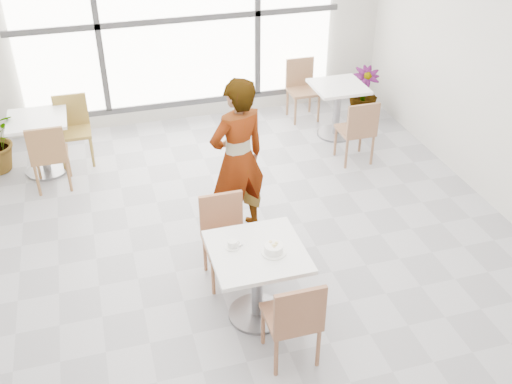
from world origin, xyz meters
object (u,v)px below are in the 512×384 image
object	(u,v)px
chair_near	(295,317)
plant_right	(364,92)
oatmeal_bowl	(274,249)
main_table	(257,271)
bg_table_left	(41,137)
bg_chair_left_far	(73,125)
coffee_cup	(233,244)
chair_far	(224,232)
bg_chair_right_near	(358,128)
person	(238,159)
bg_chair_right_far	(302,85)
bg_table_right	(337,103)
bg_chair_left_near	(49,153)

from	to	relation	value
chair_near	plant_right	distance (m)	4.97
oatmeal_bowl	main_table	bearing A→B (deg)	148.48
oatmeal_bowl	bg_table_left	distance (m)	3.86
bg_chair_left_far	main_table	bearing A→B (deg)	-67.17
coffee_cup	chair_far	bearing A→B (deg)	84.65
chair_far	bg_chair_right_near	world-z (taller)	same
chair_far	coffee_cup	size ratio (longest dim) A/B	5.47
person	plant_right	bearing A→B (deg)	-156.06
oatmeal_bowl	coffee_cup	world-z (taller)	oatmeal_bowl
oatmeal_bowl	person	world-z (taller)	person
bg_chair_left_far	coffee_cup	bearing A→B (deg)	-69.35
chair_near	person	size ratio (longest dim) A/B	0.49
bg_table_left	oatmeal_bowl	bearing A→B (deg)	-59.14
main_table	chair_near	bearing A→B (deg)	-77.47
chair_far	chair_near	bearing A→B (deg)	-77.89
bg_chair_right_far	bg_chair_right_near	bearing A→B (deg)	-82.39
bg_chair_right_far	bg_table_left	bearing A→B (deg)	-169.96
bg_table_right	plant_right	size ratio (longest dim) A/B	1.01
chair_near	bg_chair_right_near	distance (m)	3.49
coffee_cup	person	distance (m)	1.30
chair_near	plant_right	xyz separation A→B (m)	(2.58, 4.25, -0.13)
oatmeal_bowl	bg_chair_left_far	size ratio (longest dim) A/B	0.24
bg_table_right	bg_chair_left_near	bearing A→B (deg)	-174.01
bg_table_left	bg_chair_right_far	size ratio (longest dim) A/B	0.86
person	bg_table_left	distance (m)	2.81
main_table	bg_table_left	size ratio (longest dim) A/B	1.07
coffee_cup	bg_table_left	size ratio (longest dim) A/B	0.21
person	bg_table_right	distance (m)	2.66
main_table	bg_table_left	xyz separation A→B (m)	(-1.85, 3.23, -0.04)
bg_chair_left_near	bg_chair_left_far	distance (m)	0.76
plant_right	oatmeal_bowl	bearing A→B (deg)	-124.88
person	bg_chair_left_far	xyz separation A→B (m)	(-1.64, 2.11, -0.38)
chair_far	bg_table_right	size ratio (longest dim) A/B	1.16
chair_near	coffee_cup	distance (m)	0.82
person	bg_chair_left_far	bearing A→B (deg)	-70.72
person	bg_chair_left_far	size ratio (longest dim) A/B	2.03
plant_right	bg_chair_left_far	bearing A→B (deg)	-177.30
bg_chair_right_near	plant_right	world-z (taller)	bg_chair_right_near
person	bg_chair_right_far	bearing A→B (deg)	-141.14
oatmeal_bowl	bg_table_right	size ratio (longest dim) A/B	0.28
bg_chair_left_near	plant_right	distance (m)	4.55
chair_far	bg_chair_right_near	xyz separation A→B (m)	(2.16, 1.68, 0.00)
chair_near	oatmeal_bowl	xyz separation A→B (m)	(-0.01, 0.53, 0.29)
bg_table_left	bg_chair_right_near	xyz separation A→B (m)	(3.87, -0.89, 0.01)
chair_far	bg_chair_left_near	world-z (taller)	same
coffee_cup	bg_table_right	bearing A→B (deg)	53.46
bg_table_left	plant_right	xyz separation A→B (m)	(4.56, 0.42, -0.12)
bg_chair_left_far	bg_chair_left_near	bearing A→B (deg)	-113.12
bg_chair_left_near	bg_chair_left_far	xyz separation A→B (m)	(0.30, 0.70, 0.00)
coffee_cup	bg_chair_right_near	distance (m)	3.16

